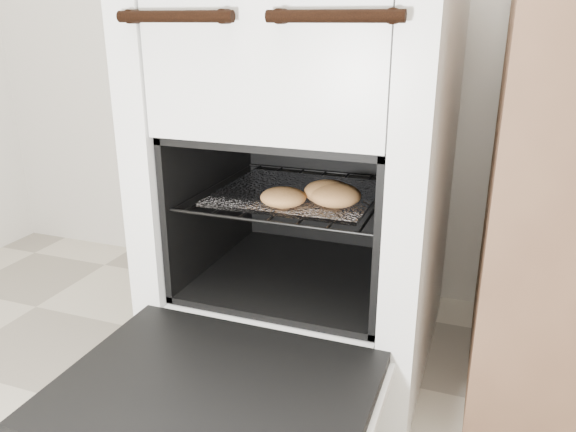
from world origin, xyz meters
name	(u,v)px	position (x,y,z in m)	size (l,w,h in m)	color
stove	(310,176)	(-0.12, 1.14, 0.49)	(0.66, 0.73, 1.00)	white
oven_door	(214,395)	(-0.12, 0.58, 0.22)	(0.59, 0.46, 0.04)	black
oven_rack	(300,193)	(-0.12, 1.06, 0.47)	(0.48, 0.46, 0.01)	black
foil_sheet	(297,193)	(-0.12, 1.04, 0.47)	(0.37, 0.33, 0.01)	white
baked_rolls	(319,194)	(-0.04, 0.96, 0.50)	(0.24, 0.18, 0.05)	#BC844B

